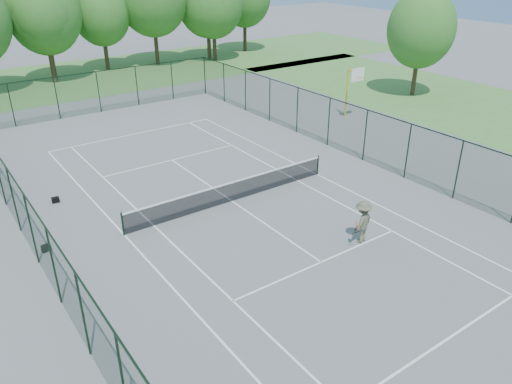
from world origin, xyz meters
The scene contains 12 objects.
ground centered at (0.00, 0.00, 0.00)m, with size 140.00×140.00×0.00m, color slate.
grass_far centered at (0.00, 30.00, 0.01)m, with size 80.00×16.00×0.01m, color #52863D.
grass_side centered at (24.00, 4.00, 0.01)m, with size 14.00×40.00×0.01m, color #52863D.
court_lines centered at (0.00, 0.00, 0.00)m, with size 11.05×23.85×0.01m.
tennis_net centered at (0.00, 0.00, 0.58)m, with size 11.08×0.08×1.10m.
fence_enclosure centered at (0.00, 0.00, 1.56)m, with size 18.05×36.05×3.02m.
tree_line_far centered at (0.00, 30.00, 5.99)m, with size 39.40×6.40×9.70m.
basketball_goal centered at (14.06, 6.10, 2.57)m, with size 1.20×1.43×3.65m.
tree_side centered at (22.85, 7.62, 5.30)m, with size 5.31×5.31×8.40m.
sports_bag_a centered at (-8.53, 0.66, 0.14)m, with size 0.35×0.21×0.28m, color black.
sports_bag_b centered at (-7.00, 4.83, 0.13)m, with size 0.35×0.21×0.27m, color black.
tennis_player centered at (2.39, -6.18, 0.93)m, with size 1.91×0.99×1.85m.
Camera 1 is at (-11.51, -18.18, 11.05)m, focal length 35.00 mm.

